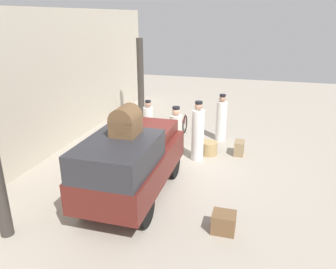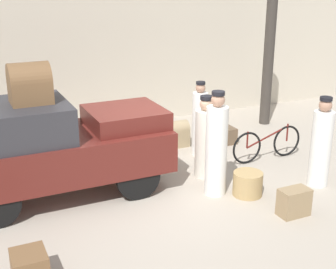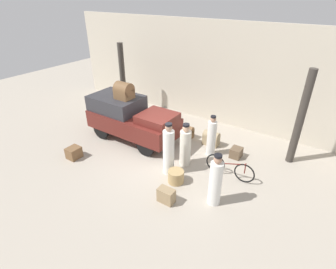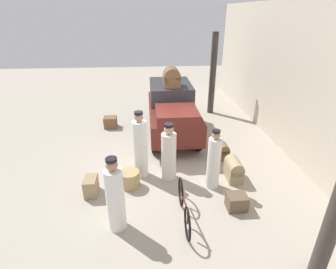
{
  "view_description": "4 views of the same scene",
  "coord_description": "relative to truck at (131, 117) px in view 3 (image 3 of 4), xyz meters",
  "views": [
    {
      "loc": [
        -8.55,
        -2.28,
        4.29
      ],
      "look_at": [
        0.2,
        0.2,
        0.95
      ],
      "focal_mm": 35.0,
      "sensor_mm": 36.0,
      "label": 1
    },
    {
      "loc": [
        -3.23,
        -7.13,
        3.72
      ],
      "look_at": [
        0.2,
        0.2,
        0.95
      ],
      "focal_mm": 50.0,
      "sensor_mm": 36.0,
      "label": 2
    },
    {
      "loc": [
        4.83,
        -6.67,
        5.54
      ],
      "look_at": [
        0.2,
        0.2,
        0.95
      ],
      "focal_mm": 28.0,
      "sensor_mm": 36.0,
      "label": 3
    },
    {
      "loc": [
        6.97,
        -0.37,
        4.16
      ],
      "look_at": [
        0.2,
        0.2,
        0.95
      ],
      "focal_mm": 28.0,
      "sensor_mm": 36.0,
      "label": 4
    }
  ],
  "objects": [
    {
      "name": "truck",
      "position": [
        0.0,
        0.0,
        0.0
      ],
      "size": [
        3.8,
        1.64,
        1.74
      ],
      "color": "black",
      "rests_on": "ground"
    },
    {
      "name": "trunk_barrel_dark",
      "position": [
        3.03,
        1.37,
        -0.67
      ],
      "size": [
        0.63,
        0.38,
        0.6
      ],
      "color": "#9E8966",
      "rests_on": "ground"
    },
    {
      "name": "trunk_large_brown",
      "position": [
        4.21,
        1.08,
        -0.78
      ],
      "size": [
        0.39,
        0.45,
        0.37
      ],
      "color": "brown",
      "rests_on": "ground"
    },
    {
      "name": "wicker_basket",
      "position": [
        3.12,
        -1.42,
        -0.76
      ],
      "size": [
        0.52,
        0.52,
        0.43
      ],
      "color": "tan",
      "rests_on": "ground"
    },
    {
      "name": "canopy_pillar_left",
      "position": [
        -2.13,
        1.95,
        0.74
      ],
      "size": [
        0.27,
        0.27,
        3.42
      ],
      "color": "#38332D",
      "rests_on": "ground"
    },
    {
      "name": "porter_carrying_trunk",
      "position": [
        4.56,
        -1.61,
        -0.2
      ],
      "size": [
        0.37,
        0.37,
        1.68
      ],
      "color": "white",
      "rests_on": "ground"
    },
    {
      "name": "suitcase_small_leather",
      "position": [
        3.38,
        -2.36,
        -0.74
      ],
      "size": [
        0.5,
        0.3,
        0.46
      ],
      "color": "#937A56",
      "rests_on": "ground"
    },
    {
      "name": "porter_with_bicycle",
      "position": [
        2.63,
        -1.12,
        -0.1
      ],
      "size": [
        0.38,
        0.38,
        1.88
      ],
      "color": "white",
      "rests_on": "ground"
    },
    {
      "name": "porter_lifting_near_truck",
      "position": [
        2.84,
        -0.37,
        -0.24
      ],
      "size": [
        0.4,
        0.4,
        1.61
      ],
      "color": "silver",
      "rests_on": "ground"
    },
    {
      "name": "trunk_on_truck_roof",
      "position": [
        -0.24,
        0.0,
        1.07
      ],
      "size": [
        0.65,
        0.58,
        0.66
      ],
      "color": "brown",
      "rests_on": "truck"
    },
    {
      "name": "ground_plane",
      "position": [
        1.87,
        -0.53,
        -0.97
      ],
      "size": [
        30.0,
        30.0,
        0.0
      ],
      "primitive_type": "plane",
      "color": "#A89E8E"
    },
    {
      "name": "station_building_facade",
      "position": [
        1.87,
        3.55,
        1.28
      ],
      "size": [
        16.0,
        0.15,
        4.5
      ],
      "color": "beige",
      "rests_on": "ground"
    },
    {
      "name": "bicycle",
      "position": [
        4.45,
        -0.19,
        -0.62
      ],
      "size": [
        1.7,
        0.04,
        0.73
      ],
      "color": "black",
      "rests_on": "ground"
    },
    {
      "name": "conductor_in_dark_uniform",
      "position": [
        3.32,
        0.72,
        -0.23
      ],
      "size": [
        0.33,
        0.33,
        1.61
      ],
      "color": "white",
      "rests_on": "ground"
    },
    {
      "name": "canopy_pillar_right",
      "position": [
        5.95,
        1.95,
        0.74
      ],
      "size": [
        0.27,
        0.27,
        3.42
      ],
      "color": "#38332D",
      "rests_on": "ground"
    },
    {
      "name": "suitcase_tan_flat",
      "position": [
        1.99,
        1.37,
        -0.7
      ],
      "size": [
        0.38,
        0.33,
        0.53
      ],
      "color": "brown",
      "rests_on": "ground"
    },
    {
      "name": "suitcase_black_upright",
      "position": [
        -0.8,
        -2.35,
        -0.76
      ],
      "size": [
        0.43,
        0.49,
        0.42
      ],
      "color": "brown",
      "rests_on": "ground"
    }
  ]
}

